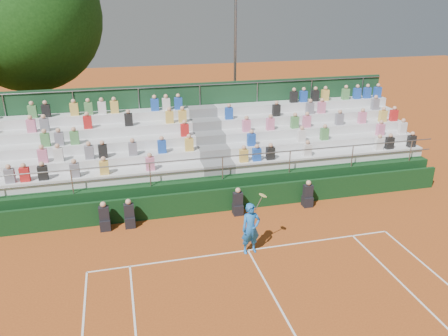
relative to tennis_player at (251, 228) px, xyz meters
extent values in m
plane|color=#A74D1B|center=(-0.05, 0.11, -0.94)|extent=(90.00, 90.00, 0.00)
cube|color=white|center=(-0.05, 0.11, -0.93)|extent=(11.00, 0.06, 0.01)
cube|color=white|center=(-0.05, -3.09, -0.93)|extent=(0.06, 6.40, 0.01)
cube|color=black|center=(-0.05, 3.31, -0.44)|extent=(20.00, 0.15, 1.00)
cube|color=black|center=(-4.95, 2.86, -0.72)|extent=(0.40, 0.40, 0.44)
cube|color=black|center=(-4.95, 2.86, -0.24)|extent=(0.38, 0.25, 0.55)
sphere|color=tan|center=(-4.95, 2.86, 0.14)|extent=(0.22, 0.22, 0.22)
cube|color=black|center=(-4.01, 2.86, -0.72)|extent=(0.40, 0.40, 0.44)
cube|color=black|center=(-4.01, 2.86, -0.24)|extent=(0.38, 0.25, 0.55)
sphere|color=tan|center=(-4.01, 2.86, 0.14)|extent=(0.22, 0.22, 0.22)
cube|color=black|center=(0.34, 2.86, -0.72)|extent=(0.40, 0.40, 0.44)
cube|color=black|center=(0.34, 2.86, -0.24)|extent=(0.38, 0.25, 0.55)
sphere|color=tan|center=(0.34, 2.86, 0.14)|extent=(0.22, 0.22, 0.22)
cube|color=black|center=(3.43, 2.86, -0.72)|extent=(0.40, 0.40, 0.44)
cube|color=black|center=(3.43, 2.86, -0.24)|extent=(0.38, 0.25, 0.55)
sphere|color=tan|center=(3.43, 2.86, 0.14)|extent=(0.22, 0.22, 0.22)
cube|color=black|center=(-0.05, 6.41, -0.34)|extent=(20.00, 5.20, 1.20)
cube|color=silver|center=(-5.40, 4.73, 0.47)|extent=(9.30, 0.85, 0.42)
cube|color=silver|center=(5.30, 4.73, 0.47)|extent=(9.30, 0.85, 0.42)
cube|color=slate|center=(-0.05, 4.73, 0.47)|extent=(1.40, 0.85, 0.42)
cube|color=silver|center=(-5.40, 5.58, 0.89)|extent=(9.30, 0.85, 0.42)
cube|color=silver|center=(5.30, 5.58, 0.89)|extent=(9.30, 0.85, 0.42)
cube|color=slate|center=(-0.05, 5.58, 0.89)|extent=(1.40, 0.85, 0.42)
cube|color=silver|center=(-5.40, 6.43, 1.31)|extent=(9.30, 0.85, 0.42)
cube|color=silver|center=(5.30, 6.43, 1.31)|extent=(9.30, 0.85, 0.42)
cube|color=slate|center=(-0.05, 6.43, 1.31)|extent=(1.40, 0.85, 0.42)
cube|color=silver|center=(-5.40, 7.28, 1.73)|extent=(9.30, 0.85, 0.42)
cube|color=silver|center=(5.30, 7.28, 1.73)|extent=(9.30, 0.85, 0.42)
cube|color=slate|center=(-0.05, 7.28, 1.73)|extent=(1.40, 0.85, 0.42)
cube|color=silver|center=(-5.40, 8.13, 2.15)|extent=(9.30, 0.85, 0.42)
cube|color=silver|center=(5.30, 8.13, 2.15)|extent=(9.30, 0.85, 0.42)
cube|color=slate|center=(-0.05, 8.13, 2.15)|extent=(1.40, 0.85, 0.42)
cube|color=#183F23|center=(-0.05, 8.66, 1.26)|extent=(20.00, 0.12, 4.40)
cylinder|color=gray|center=(-0.05, 3.86, 1.26)|extent=(20.00, 0.05, 0.05)
cylinder|color=gray|center=(-0.05, 8.56, 3.36)|extent=(20.00, 0.05, 0.05)
cube|color=slate|center=(-8.38, 4.58, 0.96)|extent=(0.36, 0.24, 0.56)
cube|color=red|center=(-7.84, 4.58, 0.96)|extent=(0.36, 0.24, 0.56)
cube|color=black|center=(-7.17, 4.58, 0.96)|extent=(0.36, 0.24, 0.56)
cube|color=slate|center=(-5.97, 4.58, 0.96)|extent=(0.36, 0.24, 0.56)
cube|color=gold|center=(-4.83, 4.58, 0.96)|extent=(0.36, 0.24, 0.56)
cube|color=pink|center=(-2.98, 4.58, 0.96)|extent=(0.36, 0.24, 0.56)
cube|color=pink|center=(-7.23, 5.43, 1.38)|extent=(0.36, 0.24, 0.56)
cube|color=silver|center=(-6.62, 5.43, 1.38)|extent=(0.36, 0.24, 0.56)
cube|color=slate|center=(-5.40, 5.43, 1.38)|extent=(0.36, 0.24, 0.56)
cube|color=black|center=(-4.84, 5.43, 1.38)|extent=(0.36, 0.24, 0.56)
cube|color=slate|center=(-3.61, 5.43, 1.38)|extent=(0.36, 0.24, 0.56)
cube|color=#1E4CB2|center=(-2.37, 5.43, 1.38)|extent=(0.36, 0.24, 0.56)
cube|color=gold|center=(-1.17, 5.43, 1.38)|extent=(0.36, 0.24, 0.56)
cube|color=#4C8C4C|center=(-7.17, 6.28, 1.80)|extent=(0.36, 0.24, 0.56)
cube|color=slate|center=(-6.61, 6.28, 1.80)|extent=(0.36, 0.24, 0.56)
cube|color=#4C8C4C|center=(-5.99, 6.28, 1.80)|extent=(0.36, 0.24, 0.56)
cube|color=red|center=(-1.22, 6.28, 1.80)|extent=(0.36, 0.24, 0.56)
cube|color=pink|center=(-7.78, 7.13, 2.22)|extent=(0.36, 0.24, 0.56)
cube|color=slate|center=(-7.24, 7.13, 2.22)|extent=(0.36, 0.24, 0.56)
cube|color=red|center=(-5.44, 7.13, 2.22)|extent=(0.36, 0.24, 0.56)
cube|color=black|center=(-3.64, 7.13, 2.22)|extent=(0.36, 0.24, 0.56)
cube|color=gold|center=(-1.78, 7.13, 2.22)|extent=(0.36, 0.24, 0.56)
cube|color=gold|center=(-1.17, 7.13, 2.22)|extent=(0.36, 0.24, 0.56)
cube|color=#4C8C4C|center=(-7.79, 7.98, 2.64)|extent=(0.36, 0.24, 0.56)
cube|color=black|center=(-7.22, 7.98, 2.64)|extent=(0.36, 0.24, 0.56)
cube|color=gold|center=(-6.01, 7.98, 2.64)|extent=(0.36, 0.24, 0.56)
cube|color=#4C8C4C|center=(-5.38, 7.98, 2.64)|extent=(0.36, 0.24, 0.56)
cube|color=silver|center=(-4.78, 7.98, 2.64)|extent=(0.36, 0.24, 0.56)
cube|color=gold|center=(-4.22, 7.98, 2.64)|extent=(0.36, 0.24, 0.56)
cube|color=#1E4CB2|center=(-2.36, 7.98, 2.64)|extent=(0.36, 0.24, 0.56)
cube|color=silver|center=(-1.81, 7.98, 2.64)|extent=(0.36, 0.24, 0.56)
cube|color=#1E4CB2|center=(-1.23, 7.98, 2.64)|extent=(0.36, 0.24, 0.56)
cube|color=gold|center=(1.08, 4.58, 0.96)|extent=(0.36, 0.24, 0.56)
cube|color=#1E4CB2|center=(1.68, 4.58, 0.96)|extent=(0.36, 0.24, 0.56)
cube|color=black|center=(2.32, 4.58, 0.96)|extent=(0.36, 0.24, 0.56)
cube|color=silver|center=(4.08, 4.58, 0.96)|extent=(0.36, 0.24, 0.56)
cube|color=silver|center=(7.73, 4.58, 0.96)|extent=(0.36, 0.24, 0.56)
cube|color=black|center=(8.30, 4.58, 0.96)|extent=(0.36, 0.24, 0.56)
cube|color=black|center=(9.49, 4.58, 0.96)|extent=(0.36, 0.24, 0.56)
cube|color=#1E4CB2|center=(1.69, 5.43, 1.38)|extent=(0.36, 0.24, 0.56)
cube|color=silver|center=(4.14, 5.43, 1.38)|extent=(0.36, 0.24, 0.56)
cube|color=#4C8C4C|center=(5.31, 5.43, 1.38)|extent=(0.36, 0.24, 0.56)
cube|color=pink|center=(8.29, 5.43, 1.38)|extent=(0.36, 0.24, 0.56)
cube|color=silver|center=(9.51, 5.43, 1.38)|extent=(0.36, 0.24, 0.56)
cube|color=pink|center=(1.70, 6.28, 1.80)|extent=(0.36, 0.24, 0.56)
cube|color=pink|center=(2.88, 6.28, 1.80)|extent=(0.36, 0.24, 0.56)
cube|color=#4C8C4C|center=(4.13, 6.28, 1.80)|extent=(0.36, 0.24, 0.56)
cube|color=pink|center=(4.75, 6.28, 1.80)|extent=(0.36, 0.24, 0.56)
cube|color=slate|center=(6.49, 6.28, 1.80)|extent=(0.36, 0.24, 0.56)
cube|color=pink|center=(7.74, 6.28, 1.80)|extent=(0.36, 0.24, 0.56)
cube|color=gold|center=(8.90, 6.28, 1.80)|extent=(0.36, 0.24, 0.56)
cube|color=red|center=(9.53, 6.28, 1.80)|extent=(0.36, 0.24, 0.56)
cube|color=#1E4CB2|center=(1.07, 7.13, 2.22)|extent=(0.36, 0.24, 0.56)
cube|color=black|center=(3.48, 7.13, 2.22)|extent=(0.36, 0.24, 0.56)
cube|color=slate|center=(5.27, 7.13, 2.22)|extent=(0.36, 0.24, 0.56)
cube|color=pink|center=(5.90, 7.13, 2.22)|extent=(0.36, 0.24, 0.56)
cube|color=slate|center=(8.94, 7.13, 2.22)|extent=(0.36, 0.24, 0.56)
cube|color=black|center=(4.73, 7.98, 2.64)|extent=(0.36, 0.24, 0.56)
cube|color=#1E4CB2|center=(5.26, 7.98, 2.64)|extent=(0.36, 0.24, 0.56)
cube|color=black|center=(5.91, 7.98, 2.64)|extent=(0.36, 0.24, 0.56)
cube|color=gold|center=(6.48, 7.98, 2.64)|extent=(0.36, 0.24, 0.56)
cube|color=#4C8C4C|center=(7.65, 7.98, 2.64)|extent=(0.36, 0.24, 0.56)
cube|color=#1E4CB2|center=(8.32, 7.98, 2.64)|extent=(0.36, 0.24, 0.56)
cube|color=#1E4CB2|center=(8.93, 7.98, 2.64)|extent=(0.36, 0.24, 0.56)
cube|color=#1E4CB2|center=(9.54, 7.98, 2.64)|extent=(0.36, 0.24, 0.56)
imported|color=blue|center=(0.00, 0.00, 0.00)|extent=(0.73, 0.52, 1.86)
cylinder|color=gray|center=(0.25, 0.00, 0.91)|extent=(0.26, 0.03, 0.51)
cylinder|color=#E5D866|center=(0.40, 0.00, 1.21)|extent=(0.26, 0.28, 0.14)
cylinder|color=#372514|center=(-8.30, 13.09, 1.22)|extent=(0.50, 0.50, 4.32)
sphere|color=#11370F|center=(-8.30, 13.09, 6.49)|extent=(7.77, 7.77, 7.77)
cylinder|color=gray|center=(2.87, 12.58, 3.23)|extent=(0.16, 0.16, 8.33)
camera|label=1|loc=(-4.10, -12.59, 7.46)|focal=35.00mm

